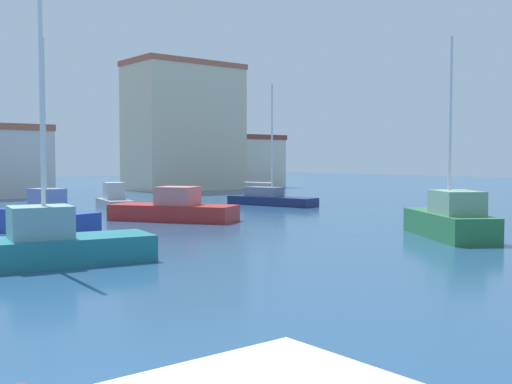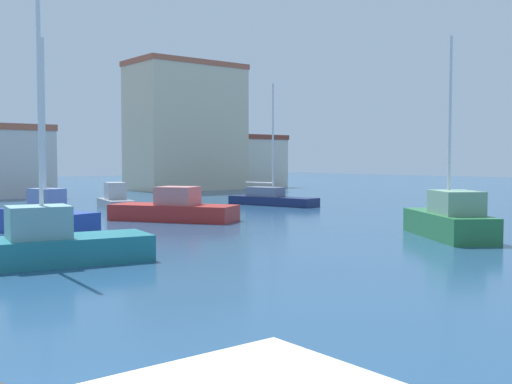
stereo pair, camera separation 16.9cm
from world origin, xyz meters
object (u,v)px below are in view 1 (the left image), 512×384
(sailboat_navy_distant_north, at_px, (270,198))
(motorboat_grey_inner_mooring, at_px, (114,200))
(motorboat_red_behind_lamppost, at_px, (174,209))
(sailboat_teal_outer_mooring, at_px, (44,245))
(sailboat_blue_center_channel, at_px, (46,218))
(sailboat_green_far_left, at_px, (450,219))

(sailboat_navy_distant_north, bearing_deg, motorboat_grey_inner_mooring, 157.15)
(motorboat_red_behind_lamppost, height_order, sailboat_teal_outer_mooring, sailboat_teal_outer_mooring)
(motorboat_red_behind_lamppost, bearing_deg, sailboat_blue_center_channel, -166.36)
(sailboat_green_far_left, relative_size, motorboat_red_behind_lamppost, 1.21)
(sailboat_navy_distant_north, relative_size, sailboat_green_far_left, 1.03)
(sailboat_blue_center_channel, distance_m, sailboat_teal_outer_mooring, 7.35)
(motorboat_red_behind_lamppost, bearing_deg, motorboat_grey_inner_mooring, 82.92)
(sailboat_navy_distant_north, distance_m, sailboat_green_far_left, 18.04)
(sailboat_green_far_left, relative_size, sailboat_blue_center_channel, 0.99)
(sailboat_navy_distant_north, xyz_separation_m, sailboat_blue_center_channel, (-17.20, -6.51, 0.18))
(sailboat_green_far_left, height_order, sailboat_blue_center_channel, sailboat_blue_center_channel)
(sailboat_navy_distant_north, height_order, motorboat_grey_inner_mooring, sailboat_navy_distant_north)
(sailboat_navy_distant_north, distance_m, motorboat_red_behind_lamppost, 11.32)
(sailboat_green_far_left, bearing_deg, motorboat_grey_inner_mooring, 99.77)
(motorboat_grey_inner_mooring, distance_m, motorboat_red_behind_lamppost, 8.75)
(sailboat_green_far_left, bearing_deg, motorboat_red_behind_lamppost, 110.85)
(sailboat_navy_distant_north, xyz_separation_m, sailboat_green_far_left, (-5.54, -17.17, 0.24))
(sailboat_green_far_left, xyz_separation_m, sailboat_blue_center_channel, (-11.65, 10.66, -0.06))
(sailboat_navy_distant_north, xyz_separation_m, motorboat_grey_inner_mooring, (-9.17, 3.86, 0.04))
(sailboat_green_far_left, height_order, sailboat_teal_outer_mooring, sailboat_teal_outer_mooring)
(sailboat_blue_center_channel, relative_size, motorboat_grey_inner_mooring, 1.77)
(sailboat_navy_distant_north, relative_size, sailboat_teal_outer_mooring, 0.97)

